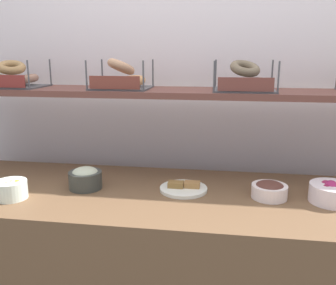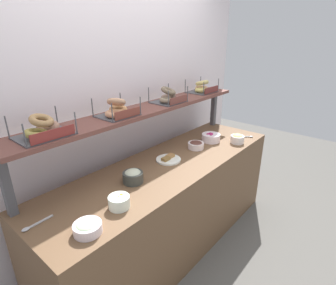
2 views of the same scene
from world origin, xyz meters
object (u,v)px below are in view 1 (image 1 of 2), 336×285
at_px(bowl_fruit_salad, 11,189).
at_px(bagel_basket_poppy, 244,81).
at_px(bowl_chocolate_spread, 269,190).
at_px(bowl_beet_salad, 332,192).
at_px(bagel_basket_sesame, 121,79).
at_px(bagel_basket_everything, 12,78).
at_px(serving_plate_white, 184,188).
at_px(bowl_tuna_salad, 85,178).

bearing_deg(bowl_fruit_salad, bagel_basket_poppy, 23.16).
height_order(bowl_chocolate_spread, bagel_basket_poppy, bagel_basket_poppy).
height_order(bowl_fruit_salad, bagel_basket_poppy, bagel_basket_poppy).
xyz_separation_m(bowl_beet_salad, bagel_basket_sesame, (-0.96, 0.26, 0.44)).
relative_size(bagel_basket_everything, bagel_basket_sesame, 1.13).
bearing_deg(serving_plate_white, bowl_fruit_salad, -164.24).
xyz_separation_m(bowl_tuna_salad, bowl_fruit_salad, (-0.27, -0.16, -0.01)).
bearing_deg(bagel_basket_everything, bagel_basket_poppy, -0.06).
distance_m(bowl_fruit_salad, bagel_basket_sesame, 0.72).
distance_m(bowl_tuna_salad, bagel_basket_everything, 0.68).
relative_size(bowl_fruit_salad, bagel_basket_poppy, 0.47).
height_order(serving_plate_white, bagel_basket_poppy, bagel_basket_poppy).
xyz_separation_m(bowl_chocolate_spread, serving_plate_white, (-0.37, 0.03, -0.02)).
relative_size(bowl_tuna_salad, bowl_fruit_salad, 1.12).
relative_size(bowl_fruit_salad, serving_plate_white, 0.63).
bearing_deg(bowl_chocolate_spread, bagel_basket_everything, 169.27).
bearing_deg(serving_plate_white, bagel_basket_poppy, 39.87).
relative_size(bowl_chocolate_spread, bagel_basket_poppy, 0.53).
bearing_deg(bagel_basket_everything, bagel_basket_sesame, 0.70).
bearing_deg(bowl_tuna_salad, bowl_chocolate_spread, 0.68).
height_order(bowl_tuna_salad, bowl_beet_salad, bowl_tuna_salad).
xyz_separation_m(bowl_fruit_salad, bagel_basket_poppy, (0.97, 0.42, 0.44)).
height_order(bowl_fruit_salad, serving_plate_white, bowl_fruit_salad).
distance_m(bowl_chocolate_spread, bowl_beet_salad, 0.25).
distance_m(serving_plate_white, bagel_basket_everything, 1.05).
distance_m(bowl_tuna_salad, bagel_basket_poppy, 0.86).
distance_m(bowl_beet_salad, bagel_basket_sesame, 1.09).
xyz_separation_m(bowl_chocolate_spread, bagel_basket_poppy, (-0.12, 0.24, 0.44)).
distance_m(serving_plate_white, bagel_basket_sesame, 0.62).
height_order(bowl_chocolate_spread, bowl_fruit_salad, bowl_fruit_salad).
relative_size(bagel_basket_everything, bagel_basket_poppy, 1.11).
bearing_deg(bagel_basket_poppy, bowl_beet_salad, -34.05).
bearing_deg(bagel_basket_sesame, bowl_chocolate_spread, -19.44).
relative_size(bowl_chocolate_spread, bowl_beet_salad, 0.82).
height_order(serving_plate_white, bagel_basket_sesame, bagel_basket_sesame).
distance_m(bowl_fruit_salad, bagel_basket_poppy, 1.14).
xyz_separation_m(bowl_chocolate_spread, bagel_basket_everything, (-1.29, 0.24, 0.44)).
bearing_deg(serving_plate_white, bowl_tuna_salad, -175.02).
bearing_deg(bowl_tuna_salad, bowl_fruit_salad, -148.72).
bearing_deg(bowl_tuna_salad, bagel_basket_poppy, 19.76).
bearing_deg(bowl_tuna_salad, bagel_basket_sesame, 67.53).
relative_size(bowl_chocolate_spread, bagel_basket_everything, 0.48).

